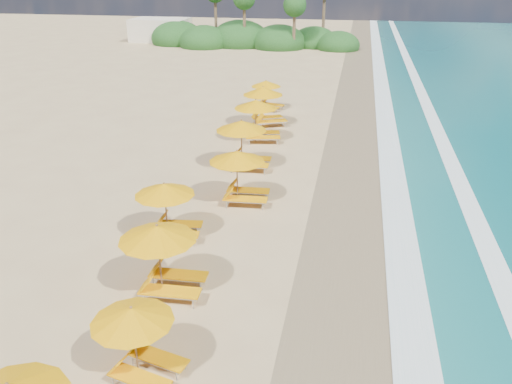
{
  "coord_description": "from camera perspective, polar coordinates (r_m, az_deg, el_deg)",
  "views": [
    {
      "loc": [
        3.48,
        -17.78,
        9.24
      ],
      "look_at": [
        0.0,
        0.0,
        1.2
      ],
      "focal_mm": 36.19,
      "sensor_mm": 36.0,
      "label": 1
    }
  ],
  "objects": [
    {
      "name": "ground",
      "position": [
        20.34,
        -0.0,
        -3.09
      ],
      "size": [
        160.0,
        160.0,
        0.0
      ],
      "primitive_type": "plane",
      "color": "tan",
      "rests_on": "ground"
    },
    {
      "name": "wet_sand",
      "position": [
        20.04,
        11.32,
        -4.02
      ],
      "size": [
        4.0,
        160.0,
        0.01
      ],
      "primitive_type": "cube",
      "color": "#7F6B4C",
      "rests_on": "ground"
    },
    {
      "name": "station_9",
      "position": [
        35.76,
        1.34,
        10.86
      ],
      "size": [
        2.59,
        2.53,
        2.06
      ],
      "rotation": [
        0.0,
        0.0,
        -0.3
      ],
      "color": "olive",
      "rests_on": "ground"
    },
    {
      "name": "station_3",
      "position": [
        15.65,
        -10.02,
        -6.89
      ],
      "size": [
        2.6,
        2.42,
        2.35
      ],
      "rotation": [
        0.0,
        0.0,
        0.05
      ],
      "color": "olive",
      "rests_on": "ground"
    },
    {
      "name": "station_7",
      "position": [
        29.05,
        0.35,
        8.22
      ],
      "size": [
        2.96,
        2.84,
        2.45
      ],
      "rotation": [
        0.0,
        0.0,
        0.2
      ],
      "color": "olive",
      "rests_on": "ground"
    },
    {
      "name": "station_6",
      "position": [
        24.97,
        -1.18,
        5.62
      ],
      "size": [
        2.74,
        2.54,
        2.49
      ],
      "rotation": [
        0.0,
        0.0,
        0.04
      ],
      "color": "olive",
      "rests_on": "ground"
    },
    {
      "name": "surf_foam",
      "position": [
        20.28,
        18.98,
        -4.51
      ],
      "size": [
        4.0,
        160.0,
        0.01
      ],
      "color": "white",
      "rests_on": "ground"
    },
    {
      "name": "treeline",
      "position": [
        65.22,
        -0.93,
        16.67
      ],
      "size": [
        25.8,
        8.8,
        9.74
      ],
      "color": "#163D14",
      "rests_on": "ground"
    },
    {
      "name": "beach_building",
      "position": [
        70.98,
        -10.51,
        17.22
      ],
      "size": [
        7.0,
        5.0,
        2.8
      ],
      "primitive_type": "cube",
      "color": "beige",
      "rests_on": "ground"
    },
    {
      "name": "station_4",
      "position": [
        18.8,
        -9.44,
        -1.65
      ],
      "size": [
        2.56,
        2.43,
        2.19
      ],
      "rotation": [
        0.0,
        0.0,
        0.14
      ],
      "color": "olive",
      "rests_on": "ground"
    },
    {
      "name": "station_5",
      "position": [
        21.3,
        -1.62,
        2.08
      ],
      "size": [
        2.63,
        2.45,
        2.35
      ],
      "rotation": [
        0.0,
        0.0,
        0.07
      ],
      "color": "olive",
      "rests_on": "ground"
    },
    {
      "name": "station_8",
      "position": [
        32.07,
        1.1,
        9.76
      ],
      "size": [
        3.27,
        3.26,
        2.48
      ],
      "rotation": [
        0.0,
        0.0,
        0.45
      ],
      "color": "olive",
      "rests_on": "ground"
    },
    {
      "name": "station_2",
      "position": [
        12.96,
        -12.73,
        -15.52
      ],
      "size": [
        2.47,
        2.38,
        2.01
      ],
      "rotation": [
        0.0,
        0.0,
        -0.24
      ],
      "color": "olive",
      "rests_on": "ground"
    }
  ]
}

